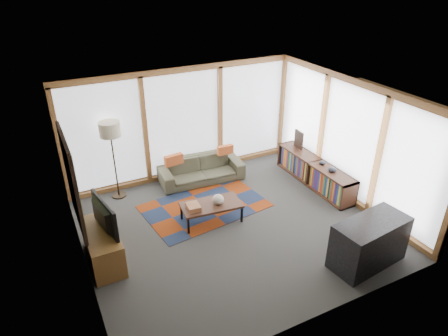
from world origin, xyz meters
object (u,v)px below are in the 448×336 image
tv_console (103,246)px  bookshelf (314,172)px  television (99,217)px  sofa (201,169)px  bar_counter (369,242)px  floor_lamp (114,161)px  coffee_table (211,212)px

tv_console → bookshelf: bearing=6.0°
tv_console → television: size_ratio=1.27×
sofa → television: (-2.61, -1.80, 0.60)m
television → bar_counter: 4.51m
bookshelf → bar_counter: (-0.88, -2.57, 0.12)m
floor_lamp → sofa: bearing=-5.3°
tv_console → television: television is taller
bookshelf → coffee_table: bearing=-174.4°
sofa → coffee_table: bearing=-102.8°
floor_lamp → tv_console: 2.20m
floor_lamp → television: bearing=-109.6°
television → bookshelf: bearing=-94.0°
sofa → bookshelf: (2.24, -1.32, 0.01)m
sofa → floor_lamp: 2.00m
television → coffee_table: bearing=-93.9°
coffee_table → television: bearing=-174.3°
tv_console → bar_counter: 4.50m
bookshelf → television: 4.91m
coffee_table → tv_console: size_ratio=0.96×
coffee_table → television: 2.24m
television → bar_counter: television is taller
sofa → tv_console: size_ratio=1.59×
coffee_table → floor_lamp: bearing=128.9°
sofa → tv_console: bearing=-141.1°
coffee_table → tv_console: bearing=-173.6°
television → tv_console: bearing=126.7°
floor_lamp → bar_counter: (3.27, -4.06, -0.45)m
bookshelf → tv_console: bearing=-174.0°
tv_console → floor_lamp: bearing=70.0°
coffee_table → television: size_ratio=1.22×
floor_lamp → bar_counter: floor_lamp is taller
sofa → bookshelf: 2.60m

